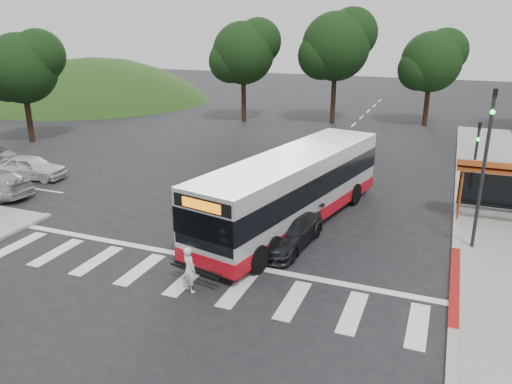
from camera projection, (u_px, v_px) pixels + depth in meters
The scene contains 17 objects.
ground at pixel (242, 229), 22.43m from camera, with size 140.00×140.00×0.00m, color black.
sidewalk_east at pixel (499, 202), 25.63m from camera, with size 4.00×40.00×0.12m, color gray.
curb_east at pixel (458, 197), 26.32m from camera, with size 0.30×40.00×0.15m, color #9E9991.
curb_east_red at pixel (455, 284), 17.51m from camera, with size 0.32×6.00×0.15m, color maroon.
hillside_nw at pixel (95, 100), 59.97m from camera, with size 44.00×44.00×10.00m, color #1A3D13.
crosswalk_ladder at pixel (187, 279), 18.02m from camera, with size 18.00×2.60×0.01m, color silver.
bus_shelter at pixel (506, 174), 22.41m from camera, with size 4.20×1.60×2.86m.
traffic_signal_ne_tall at pixel (485, 157), 19.16m from camera, with size 0.18×0.37×6.50m.
traffic_signal_ne_short at pixel (476, 151), 25.77m from camera, with size 0.18×0.37×4.00m.
tree_north_a at pixel (337, 45), 43.83m from camera, with size 6.60×6.15×10.17m.
tree_north_b at pixel (432, 61), 43.21m from camera, with size 5.72×5.33×8.43m.
tree_north_c at pixel (244, 52), 45.05m from camera, with size 6.16×5.74×9.30m.
tree_west_a at pixel (23, 67), 37.08m from camera, with size 5.72×5.33×8.43m.
transit_bus at pixel (293, 190), 22.43m from camera, with size 2.74×12.64×3.27m, color silver, non-canonical shape.
pedestrian at pixel (189, 269), 16.97m from camera, with size 0.60×0.40×1.66m, color white.
dark_sedan at pixel (288, 231), 20.52m from camera, with size 1.83×4.51×1.31m, color black.
west_car_white at pixel (31, 167), 29.40m from camera, with size 1.66×4.13×1.41m, color silver.
Camera 1 is at (8.20, -19.02, 8.78)m, focal length 35.00 mm.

